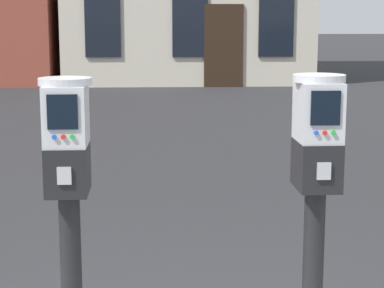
% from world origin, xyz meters
% --- Properties ---
extents(parking_meter_near_kerb, '(0.22, 0.25, 1.34)m').
position_xyz_m(parking_meter_near_kerb, '(-0.62, -0.30, 1.07)').
color(parking_meter_near_kerb, black).
rests_on(parking_meter_near_kerb, sidewalk_slab).
extents(parking_meter_twin_adjacent, '(0.22, 0.25, 1.35)m').
position_xyz_m(parking_meter_twin_adjacent, '(0.41, -0.30, 1.07)').
color(parking_meter_twin_adjacent, black).
rests_on(parking_meter_twin_adjacent, sidewalk_slab).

